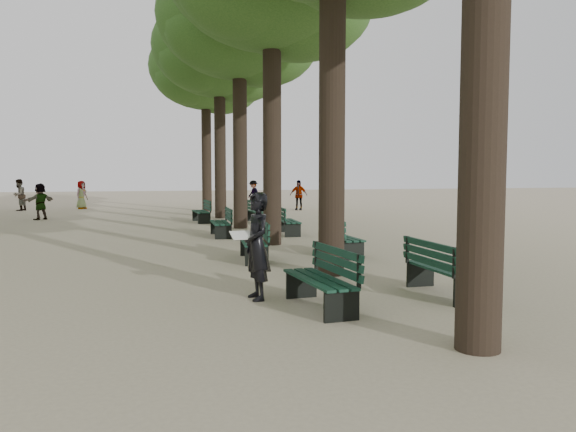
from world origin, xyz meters
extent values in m
plane|color=tan|center=(0.00, 0.00, 0.00)|extent=(120.00, 120.00, 0.00)
cylinder|color=#33261C|center=(1.50, -2.00, 3.75)|extent=(0.52, 0.52, 7.50)
cylinder|color=#33261C|center=(1.50, 3.00, 3.75)|extent=(0.52, 0.52, 7.50)
cylinder|color=#33261C|center=(1.50, 8.00, 3.75)|extent=(0.52, 0.52, 7.50)
cylinder|color=#33261C|center=(1.50, 13.00, 3.75)|extent=(0.52, 0.52, 7.50)
ellipsoid|color=#2B551D|center=(1.50, 13.00, 7.70)|extent=(6.00, 6.00, 4.50)
cylinder|color=#33261C|center=(1.50, 18.00, 3.75)|extent=(0.52, 0.52, 7.50)
ellipsoid|color=#2B551D|center=(1.50, 18.00, 7.70)|extent=(6.00, 6.00, 4.50)
cylinder|color=#33261C|center=(1.50, 23.00, 3.75)|extent=(0.52, 0.52, 7.50)
ellipsoid|color=#2B551D|center=(1.50, 23.00, 7.70)|extent=(6.00, 6.00, 4.50)
cube|color=black|center=(0.35, 0.35, 0.23)|extent=(0.64, 1.83, 0.45)
cube|color=black|center=(0.35, 0.35, 0.45)|extent=(0.66, 1.83, 0.04)
cube|color=black|center=(0.63, 0.37, 0.72)|extent=(0.17, 1.80, 0.40)
cube|color=black|center=(0.35, 5.21, 0.23)|extent=(0.73, 1.85, 0.45)
cube|color=black|center=(0.35, 5.21, 0.45)|extent=(0.75, 1.85, 0.04)
cube|color=black|center=(0.63, 5.17, 0.72)|extent=(0.25, 1.79, 0.40)
cube|color=black|center=(0.35, 10.40, 0.23)|extent=(0.60, 1.82, 0.45)
cube|color=black|center=(0.35, 10.40, 0.45)|extent=(0.62, 1.82, 0.04)
cube|color=black|center=(0.63, 10.38, 0.72)|extent=(0.12, 1.80, 0.40)
cube|color=black|center=(0.35, 15.90, 0.23)|extent=(0.59, 1.82, 0.45)
cube|color=black|center=(0.35, 15.90, 0.45)|extent=(0.61, 1.82, 0.04)
cube|color=black|center=(0.63, 15.91, 0.72)|extent=(0.11, 1.80, 0.40)
cube|color=black|center=(2.65, 0.67, 0.23)|extent=(0.54, 1.81, 0.45)
cube|color=black|center=(2.65, 0.67, 0.45)|extent=(0.56, 1.81, 0.04)
cube|color=black|center=(2.37, 0.67, 0.72)|extent=(0.06, 1.80, 0.40)
cube|color=black|center=(2.65, 5.42, 0.23)|extent=(0.55, 1.81, 0.45)
cube|color=black|center=(2.65, 5.42, 0.45)|extent=(0.57, 1.81, 0.04)
cube|color=black|center=(2.37, 5.41, 0.72)|extent=(0.07, 1.80, 0.40)
cube|color=black|center=(2.65, 10.41, 0.23)|extent=(0.65, 1.83, 0.45)
cube|color=black|center=(2.65, 10.41, 0.45)|extent=(0.67, 1.83, 0.04)
cube|color=black|center=(2.37, 10.43, 0.72)|extent=(0.17, 1.80, 0.40)
cube|color=black|center=(2.65, 15.17, 0.23)|extent=(0.59, 1.82, 0.45)
cube|color=black|center=(2.65, 15.17, 0.45)|extent=(0.61, 1.82, 0.04)
cube|color=black|center=(2.37, 15.15, 0.72)|extent=(0.11, 1.80, 0.40)
imported|color=black|center=(-0.41, 1.21, 0.87)|extent=(0.42, 0.73, 1.73)
cube|color=white|center=(-0.66, 1.21, 1.05)|extent=(0.37, 0.29, 0.12)
imported|color=#262628|center=(-5.24, 26.68, 0.81)|extent=(0.73, 0.83, 1.62)
imported|color=#262628|center=(4.80, 26.50, 0.81)|extent=(0.64, 1.09, 1.61)
imported|color=#262628|center=(-8.38, 25.78, 0.86)|extent=(0.64, 0.91, 1.73)
imported|color=#262628|center=(-6.30, 19.10, 0.81)|extent=(1.28, 1.29, 1.61)
imported|color=#262628|center=(6.50, 22.37, 0.83)|extent=(1.01, 0.78, 1.67)
camera|label=1|loc=(-2.28, -7.53, 2.03)|focal=35.00mm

